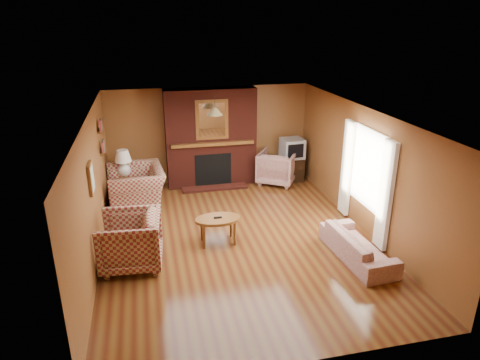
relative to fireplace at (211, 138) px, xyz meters
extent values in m
plane|color=#4C2110|center=(0.00, -2.98, -1.18)|extent=(6.50, 6.50, 0.00)
plane|color=silver|center=(0.00, -2.98, 1.22)|extent=(6.50, 6.50, 0.00)
plane|color=brown|center=(0.00, 0.27, 0.02)|extent=(6.50, 0.00, 6.50)
plane|color=brown|center=(0.00, -6.23, 0.02)|extent=(6.50, 0.00, 6.50)
plane|color=brown|center=(-2.50, -2.98, 0.02)|extent=(0.00, 6.50, 6.50)
plane|color=brown|center=(2.50, -2.98, 0.02)|extent=(0.00, 6.50, 6.50)
cube|color=#47160F|center=(0.00, 0.02, 0.02)|extent=(2.20, 0.50, 2.40)
cube|color=black|center=(0.00, -0.21, -0.73)|extent=(0.90, 0.06, 0.80)
cube|color=#47160F|center=(0.00, -0.38, -1.15)|extent=(1.60, 0.35, 0.06)
cube|color=brown|center=(0.00, -0.25, -0.06)|extent=(2.00, 0.18, 0.08)
cube|color=brown|center=(0.00, -0.22, 0.52)|extent=(0.78, 0.05, 0.95)
cube|color=white|center=(0.00, -0.25, 0.52)|extent=(0.62, 0.02, 0.80)
cube|color=beige|center=(2.44, -3.93, -0.13)|extent=(0.08, 0.35, 2.00)
cube|color=beige|center=(2.44, -2.43, -0.13)|extent=(0.08, 0.35, 2.00)
cube|color=white|center=(2.48, -3.18, 0.12)|extent=(0.03, 1.10, 1.50)
cube|color=brown|center=(-2.47, -1.08, 0.17)|extent=(0.06, 0.55, 0.04)
cube|color=brown|center=(-2.47, -1.08, 0.62)|extent=(0.06, 0.55, 0.04)
cube|color=brown|center=(-2.47, -3.28, 0.37)|extent=(0.04, 0.40, 0.50)
cube|color=white|center=(-2.44, -3.28, 0.37)|extent=(0.01, 0.32, 0.42)
cylinder|color=black|center=(0.00, -0.68, 1.04)|extent=(0.01, 0.01, 0.35)
cone|color=#BC804B|center=(0.00, -0.68, 0.82)|extent=(0.36, 0.36, 0.18)
imported|color=maroon|center=(-1.85, -1.00, -0.74)|extent=(1.30, 1.45, 0.88)
imported|color=maroon|center=(-1.95, -3.49, -0.72)|extent=(1.09, 1.07, 0.93)
imported|color=#BDAC92|center=(1.90, -4.14, -0.94)|extent=(0.76, 1.71, 0.49)
imported|color=#BDAC92|center=(1.62, -0.32, -0.77)|extent=(1.23, 1.24, 0.83)
ellipsoid|color=brown|center=(-0.38, -3.05, -0.70)|extent=(0.84, 0.52, 0.05)
cube|color=black|center=(-0.38, -3.05, -0.66)|extent=(0.15, 0.05, 0.02)
cylinder|color=brown|center=(-0.10, -2.88, -0.95)|extent=(0.05, 0.05, 0.46)
cylinder|color=brown|center=(-0.66, -2.88, -0.95)|extent=(0.05, 0.05, 0.46)
cylinder|color=brown|center=(-0.10, -3.22, -0.95)|extent=(0.05, 0.05, 0.46)
cylinder|color=brown|center=(-0.66, -3.22, -0.95)|extent=(0.05, 0.05, 0.46)
cube|color=brown|center=(-2.10, -0.53, -0.90)|extent=(0.44, 0.44, 0.55)
sphere|color=silver|center=(-2.10, -0.53, -0.48)|extent=(0.30, 0.30, 0.30)
cylinder|color=black|center=(-2.10, -0.53, -0.30)|extent=(0.03, 0.03, 0.10)
cone|color=white|center=(-2.10, -0.53, -0.13)|extent=(0.38, 0.38, 0.27)
cube|color=black|center=(2.05, -0.18, -0.88)|extent=(0.58, 0.53, 0.61)
cube|color=#A4A7AC|center=(2.05, -0.18, -0.33)|extent=(0.56, 0.54, 0.49)
cube|color=black|center=(2.05, -0.45, -0.33)|extent=(0.41, 0.04, 0.35)
camera|label=1|loc=(-1.55, -10.06, 2.78)|focal=32.00mm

